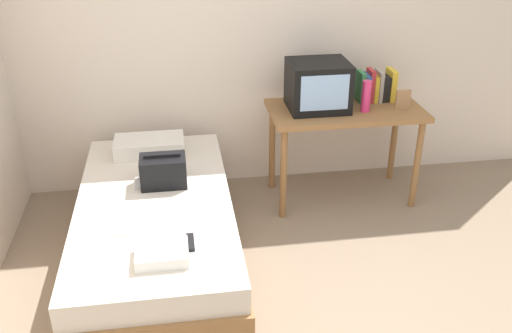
# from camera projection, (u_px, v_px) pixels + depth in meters

# --- Properties ---
(wall_back) EXTENTS (5.20, 0.10, 2.60)m
(wall_back) POSITION_uv_depth(u_px,v_px,m) (264.00, 26.00, 4.37)
(wall_back) COLOR beige
(wall_back) RESTS_ON ground
(bed) EXTENTS (1.00, 2.00, 0.50)m
(bed) POSITION_uv_depth(u_px,v_px,m) (157.00, 232.00, 3.69)
(bed) COLOR olive
(bed) RESTS_ON ground
(desk) EXTENTS (1.16, 0.60, 0.77)m
(desk) POSITION_uv_depth(u_px,v_px,m) (345.00, 120.00, 4.31)
(desk) COLOR olive
(desk) RESTS_ON ground
(tv) EXTENTS (0.44, 0.39, 0.36)m
(tv) POSITION_uv_depth(u_px,v_px,m) (318.00, 86.00, 4.18)
(tv) COLOR black
(tv) RESTS_ON desk
(water_bottle) EXTENTS (0.07, 0.07, 0.24)m
(water_bottle) POSITION_uv_depth(u_px,v_px,m) (366.00, 96.00, 4.15)
(water_bottle) COLOR #E53372
(water_bottle) RESTS_ON desk
(book_row) EXTENTS (0.28, 0.17, 0.25)m
(book_row) POSITION_uv_depth(u_px,v_px,m) (376.00, 86.00, 4.37)
(book_row) COLOR #337F47
(book_row) RESTS_ON desk
(picture_frame) EXTENTS (0.11, 0.02, 0.15)m
(picture_frame) POSITION_uv_depth(u_px,v_px,m) (403.00, 99.00, 4.22)
(picture_frame) COLOR #9E754C
(picture_frame) RESTS_ON desk
(pillow) EXTENTS (0.51, 0.29, 0.12)m
(pillow) POSITION_uv_depth(u_px,v_px,m) (149.00, 146.00, 4.16)
(pillow) COLOR silver
(pillow) RESTS_ON bed
(handbag) EXTENTS (0.30, 0.20, 0.23)m
(handbag) POSITION_uv_depth(u_px,v_px,m) (163.00, 171.00, 3.71)
(handbag) COLOR black
(handbag) RESTS_ON bed
(magazine) EXTENTS (0.21, 0.29, 0.01)m
(magazine) POSITION_uv_depth(u_px,v_px,m) (124.00, 222.00, 3.33)
(magazine) COLOR white
(magazine) RESTS_ON bed
(remote_dark) EXTENTS (0.04, 0.16, 0.02)m
(remote_dark) POSITION_uv_depth(u_px,v_px,m) (190.00, 242.00, 3.13)
(remote_dark) COLOR black
(remote_dark) RESTS_ON bed
(remote_silver) EXTENTS (0.04, 0.14, 0.02)m
(remote_silver) POSITION_uv_depth(u_px,v_px,m) (138.00, 183.00, 3.75)
(remote_silver) COLOR #B7B7BC
(remote_silver) RESTS_ON bed
(folded_towel) EXTENTS (0.28, 0.22, 0.07)m
(folded_towel) POSITION_uv_depth(u_px,v_px,m) (162.00, 254.00, 2.99)
(folded_towel) COLOR white
(folded_towel) RESTS_ON bed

